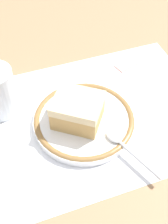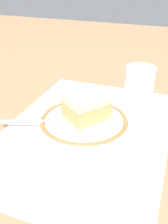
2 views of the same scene
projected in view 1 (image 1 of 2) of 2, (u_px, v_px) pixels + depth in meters
ground_plane at (90, 117)px, 0.63m from camera, size 2.40×2.40×0.00m
placemat at (90, 117)px, 0.63m from camera, size 0.50×0.35×0.00m
plate at (84, 120)px, 0.61m from camera, size 0.20×0.20×0.02m
cake_slice at (78, 110)px, 0.58m from camera, size 0.12×0.11×0.06m
spoon at (123, 144)px, 0.56m from camera, size 0.06×0.13×0.01m
napkin at (5, 149)px, 0.57m from camera, size 0.14×0.14×0.00m
sugar_packet at (126, 64)px, 0.73m from camera, size 0.06×0.04×0.01m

